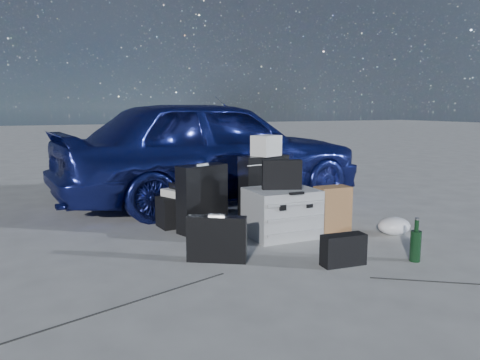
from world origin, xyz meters
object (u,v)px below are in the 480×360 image
at_px(cardboard_box, 313,209).
at_px(green_bottle, 416,241).
at_px(duffel_bag, 188,210).
at_px(car, 212,150).
at_px(pelican_case, 281,213).
at_px(suitcase_left, 202,198).
at_px(briefcase, 217,239).
at_px(suitcase_right, 264,186).

distance_m(cardboard_box, green_bottle, 1.35).
bearing_deg(duffel_bag, green_bottle, -61.76).
bearing_deg(car, cardboard_box, -164.99).
relative_size(car, duffel_bag, 6.38).
height_order(cardboard_box, green_bottle, green_bottle).
height_order(pelican_case, cardboard_box, pelican_case).
bearing_deg(duffel_bag, suitcase_left, -86.99).
height_order(briefcase, green_bottle, briefcase).
distance_m(pelican_case, cardboard_box, 0.60).
xyz_separation_m(pelican_case, cardboard_box, (0.53, 0.27, -0.07)).
distance_m(suitcase_right, green_bottle, 1.89).
bearing_deg(suitcase_right, pelican_case, -116.01).
distance_m(car, pelican_case, 1.80).
relative_size(suitcase_left, duffel_bag, 1.07).
relative_size(briefcase, cardboard_box, 1.18).
relative_size(pelican_case, cardboard_box, 1.55).
xyz_separation_m(car, green_bottle, (0.57, -2.82, -0.49)).
bearing_deg(briefcase, cardboard_box, 58.85).
relative_size(suitcase_right, green_bottle, 2.02).
bearing_deg(pelican_case, suitcase_left, 143.63).
bearing_deg(green_bottle, suitcase_right, 100.89).
distance_m(briefcase, duffel_bag, 1.21).
xyz_separation_m(pelican_case, green_bottle, (0.58, -1.07, -0.06)).
xyz_separation_m(pelican_case, duffel_bag, (-0.65, 0.77, -0.07)).
distance_m(car, green_bottle, 2.92).
relative_size(suitcase_right, cardboard_box, 1.70).
bearing_deg(suitcase_left, briefcase, -120.91).
height_order(car, green_bottle, car).
xyz_separation_m(cardboard_box, green_bottle, (0.05, -1.35, 0.02)).
bearing_deg(green_bottle, cardboard_box, 91.94).
xyz_separation_m(car, suitcase_left, (-0.62, -1.28, -0.33)).
distance_m(suitcase_right, duffel_bag, 0.89).
xyz_separation_m(suitcase_right, green_bottle, (0.36, -1.85, -0.17)).
height_order(car, pelican_case, car).
distance_m(suitcase_right, cardboard_box, 0.62).
distance_m(suitcase_left, cardboard_box, 1.17).
bearing_deg(duffel_bag, suitcase_right, -4.80).
bearing_deg(cardboard_box, briefcase, -152.62).
bearing_deg(pelican_case, car, 90.94).
height_order(pelican_case, duffel_bag, pelican_case).
height_order(briefcase, suitcase_right, suitcase_right).
relative_size(pelican_case, suitcase_left, 0.94).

